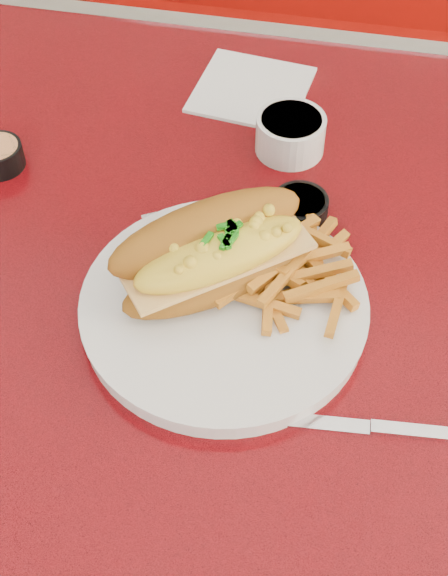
% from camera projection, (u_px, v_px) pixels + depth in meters
% --- Properties ---
extents(ground, '(8.00, 8.00, 0.00)m').
position_uv_depth(ground, '(234.00, 546.00, 1.41)').
color(ground, silver).
rests_on(ground, ground).
extents(diner_table, '(1.23, 0.83, 0.77)m').
position_uv_depth(diner_table, '(240.00, 345.00, 0.94)').
color(diner_table, '#B90B13').
rests_on(diner_table, ground).
extents(booth_bench_far, '(1.20, 0.51, 0.90)m').
position_uv_depth(booth_bench_far, '(309.00, 127.00, 1.69)').
color(booth_bench_far, '#9B110A').
rests_on(booth_bench_far, ground).
extents(dinner_plate, '(0.30, 0.30, 0.02)m').
position_uv_depth(dinner_plate, '(224.00, 308.00, 0.76)').
color(dinner_plate, silver).
rests_on(dinner_plate, diner_table).
extents(mac_hoagie, '(0.21, 0.20, 0.09)m').
position_uv_depth(mac_hoagie, '(215.00, 253.00, 0.74)').
color(mac_hoagie, '#935917').
rests_on(mac_hoagie, dinner_plate).
extents(fries_pile, '(0.14, 0.13, 0.03)m').
position_uv_depth(fries_pile, '(285.00, 264.00, 0.76)').
color(fries_pile, orange).
rests_on(fries_pile, dinner_plate).
extents(fork, '(0.08, 0.12, 0.00)m').
position_uv_depth(fork, '(165.00, 258.00, 0.78)').
color(fork, silver).
rests_on(fork, dinner_plate).
extents(gravy_ramekin, '(0.09, 0.09, 0.04)m').
position_uv_depth(gravy_ramekin, '(290.00, 133.00, 0.90)').
color(gravy_ramekin, silver).
rests_on(gravy_ramekin, diner_table).
extents(sauce_cup_right, '(0.08, 0.08, 0.03)m').
position_uv_depth(sauce_cup_right, '(300.00, 208.00, 0.83)').
color(sauce_cup_right, black).
rests_on(sauce_cup_right, diner_table).
extents(knife, '(0.18, 0.03, 0.01)m').
position_uv_depth(knife, '(360.00, 426.00, 0.68)').
color(knife, silver).
rests_on(knife, diner_table).
extents(paper_napkin, '(0.15, 0.15, 0.00)m').
position_uv_depth(paper_napkin, '(252.00, 90.00, 0.98)').
color(paper_napkin, silver).
rests_on(paper_napkin, diner_table).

